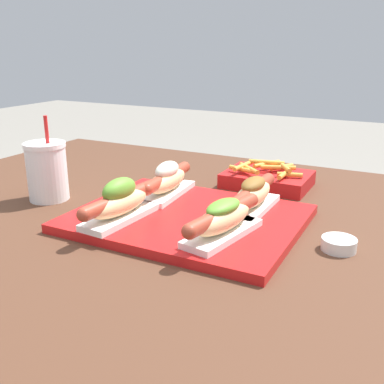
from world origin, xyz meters
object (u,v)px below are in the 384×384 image
(hot_dog_1, at_px, (223,219))
(sauce_bowl, at_px, (339,244))
(hot_dog_2, at_px, (167,180))
(hot_dog_3, at_px, (253,195))
(drink_cup, at_px, (47,171))
(serving_tray, at_px, (187,218))
(fries_basket, at_px, (267,178))
(hot_dog_0, at_px, (120,202))

(hot_dog_1, relative_size, sauce_bowl, 3.56)
(hot_dog_2, height_order, hot_dog_3, hot_dog_2)
(hot_dog_2, height_order, drink_cup, drink_cup)
(hot_dog_2, xyz_separation_m, drink_cup, (-0.25, -0.10, 0.01))
(serving_tray, relative_size, fries_basket, 2.11)
(hot_dog_2, bearing_deg, drink_cup, -158.05)
(serving_tray, height_order, sauce_bowl, sauce_bowl)
(hot_dog_2, bearing_deg, fries_basket, 54.48)
(sauce_bowl, bearing_deg, fries_basket, 127.25)
(hot_dog_3, height_order, sauce_bowl, hot_dog_3)
(hot_dog_2, xyz_separation_m, fries_basket, (0.16, 0.22, -0.03))
(hot_dog_0, bearing_deg, hot_dog_2, 88.44)
(hot_dog_0, distance_m, hot_dog_2, 0.17)
(hot_dog_1, bearing_deg, hot_dog_3, 89.62)
(serving_tray, relative_size, hot_dog_0, 2.02)
(hot_dog_0, bearing_deg, sauce_bowl, 13.41)
(hot_dog_0, height_order, fries_basket, hot_dog_0)
(hot_dog_2, xyz_separation_m, sauce_bowl, (0.38, -0.08, -0.04))
(drink_cup, xyz_separation_m, fries_basket, (0.41, 0.32, -0.05))
(hot_dog_0, height_order, sauce_bowl, hot_dog_0)
(hot_dog_2, bearing_deg, sauce_bowl, -11.21)
(fries_basket, bearing_deg, drink_cup, -141.79)
(drink_cup, bearing_deg, hot_dog_0, -15.14)
(hot_dog_0, xyz_separation_m, hot_dog_1, (0.20, 0.02, -0.00))
(hot_dog_1, bearing_deg, drink_cup, 173.63)
(hot_dog_1, xyz_separation_m, drink_cup, (-0.45, 0.05, 0.02))
(hot_dog_2, relative_size, drink_cup, 1.12)
(hot_dog_0, bearing_deg, fries_basket, 67.38)
(hot_dog_0, height_order, hot_dog_2, hot_dog_0)
(hot_dog_2, distance_m, fries_basket, 0.27)
(fries_basket, bearing_deg, hot_dog_0, -112.62)
(hot_dog_1, height_order, sauce_bowl, hot_dog_1)
(hot_dog_2, distance_m, hot_dog_3, 0.20)
(serving_tray, relative_size, hot_dog_1, 2.05)
(hot_dog_1, relative_size, fries_basket, 1.03)
(fries_basket, bearing_deg, hot_dog_3, -79.22)
(serving_tray, xyz_separation_m, hot_dog_3, (0.11, 0.08, 0.04))
(hot_dog_0, xyz_separation_m, hot_dog_2, (0.00, 0.17, -0.00))
(serving_tray, xyz_separation_m, sauce_bowl, (0.29, 0.01, 0.00))
(hot_dog_1, height_order, fries_basket, hot_dog_1)
(sauce_bowl, relative_size, drink_cup, 0.31)
(hot_dog_0, xyz_separation_m, sauce_bowl, (0.39, 0.09, -0.04))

